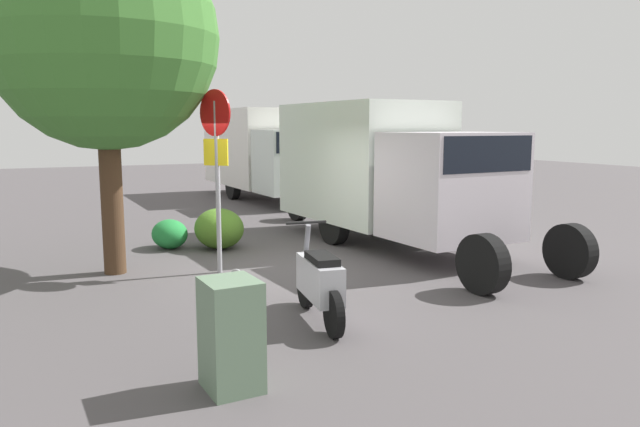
{
  "coord_description": "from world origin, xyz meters",
  "views": [
    {
      "loc": [
        -9.61,
        3.65,
        2.45
      ],
      "look_at": [
        -0.23,
        -0.87,
        0.94
      ],
      "focal_mm": 33.73,
      "sensor_mm": 36.0,
      "label": 1
    }
  ],
  "objects_px": {
    "box_truck_near": "(387,167)",
    "bike_rack_hoop": "(239,298)",
    "street_tree": "(104,37)",
    "stop_sign": "(216,152)",
    "utility_cabinet": "(231,335)",
    "box_truck_far": "(264,150)",
    "motorcycle": "(319,282)"
  },
  "relations": [
    {
      "from": "box_truck_near",
      "to": "bike_rack_hoop",
      "type": "height_order",
      "value": "box_truck_near"
    },
    {
      "from": "box_truck_near",
      "to": "bike_rack_hoop",
      "type": "xyz_separation_m",
      "value": [
        -2.5,
        4.04,
        -1.62
      ]
    },
    {
      "from": "bike_rack_hoop",
      "to": "street_tree",
      "type": "bearing_deg",
      "value": 30.92
    },
    {
      "from": "stop_sign",
      "to": "street_tree",
      "type": "xyz_separation_m",
      "value": [
        0.73,
        1.59,
        1.83
      ]
    },
    {
      "from": "street_tree",
      "to": "utility_cabinet",
      "type": "bearing_deg",
      "value": -175.57
    },
    {
      "from": "box_truck_far",
      "to": "motorcycle",
      "type": "xyz_separation_m",
      "value": [
        -12.49,
        3.94,
        -1.14
      ]
    },
    {
      "from": "stop_sign",
      "to": "utility_cabinet",
      "type": "relative_size",
      "value": 2.89
    },
    {
      "from": "box_truck_far",
      "to": "motorcycle",
      "type": "relative_size",
      "value": 4.69
    },
    {
      "from": "stop_sign",
      "to": "box_truck_near",
      "type": "bearing_deg",
      "value": -77.08
    },
    {
      "from": "box_truck_far",
      "to": "utility_cabinet",
      "type": "bearing_deg",
      "value": -23.0
    },
    {
      "from": "bike_rack_hoop",
      "to": "utility_cabinet",
      "type": "bearing_deg",
      "value": 160.7
    },
    {
      "from": "box_truck_far",
      "to": "box_truck_near",
      "type": "bearing_deg",
      "value": -4.58
    },
    {
      "from": "street_tree",
      "to": "bike_rack_hoop",
      "type": "distance_m",
      "value": 4.74
    },
    {
      "from": "street_tree",
      "to": "utility_cabinet",
      "type": "relative_size",
      "value": 5.42
    },
    {
      "from": "utility_cabinet",
      "to": "box_truck_far",
      "type": "bearing_deg",
      "value": -21.71
    },
    {
      "from": "box_truck_far",
      "to": "bike_rack_hoop",
      "type": "distance_m",
      "value": 12.04
    },
    {
      "from": "box_truck_far",
      "to": "stop_sign",
      "type": "bearing_deg",
      "value": -26.07
    },
    {
      "from": "box_truck_near",
      "to": "bike_rack_hoop",
      "type": "bearing_deg",
      "value": -61.52
    },
    {
      "from": "bike_rack_hoop",
      "to": "stop_sign",
      "type": "bearing_deg",
      "value": -6.46
    },
    {
      "from": "utility_cabinet",
      "to": "bike_rack_hoop",
      "type": "relative_size",
      "value": 1.24
    },
    {
      "from": "box_truck_near",
      "to": "utility_cabinet",
      "type": "distance_m",
      "value": 7.44
    },
    {
      "from": "box_truck_far",
      "to": "utility_cabinet",
      "type": "xyz_separation_m",
      "value": [
        -13.89,
        5.53,
        -1.14
      ]
    },
    {
      "from": "box_truck_near",
      "to": "motorcycle",
      "type": "relative_size",
      "value": 3.99
    },
    {
      "from": "street_tree",
      "to": "utility_cabinet",
      "type": "xyz_separation_m",
      "value": [
        -5.21,
        -0.4,
        -3.34
      ]
    },
    {
      "from": "box_truck_near",
      "to": "street_tree",
      "type": "relative_size",
      "value": 1.26
    },
    {
      "from": "motorcycle",
      "to": "street_tree",
      "type": "bearing_deg",
      "value": 36.59
    },
    {
      "from": "stop_sign",
      "to": "box_truck_far",
      "type": "bearing_deg",
      "value": -24.78
    },
    {
      "from": "box_truck_near",
      "to": "box_truck_far",
      "type": "bearing_deg",
      "value": 173.42
    },
    {
      "from": "stop_sign",
      "to": "bike_rack_hoop",
      "type": "xyz_separation_m",
      "value": [
        -1.62,
        0.18,
        -2.03
      ]
    },
    {
      "from": "motorcycle",
      "to": "box_truck_far",
      "type": "bearing_deg",
      "value": -8.52
    },
    {
      "from": "stop_sign",
      "to": "motorcycle",
      "type": "bearing_deg",
      "value": -172.57
    },
    {
      "from": "stop_sign",
      "to": "street_tree",
      "type": "height_order",
      "value": "street_tree"
    }
  ]
}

